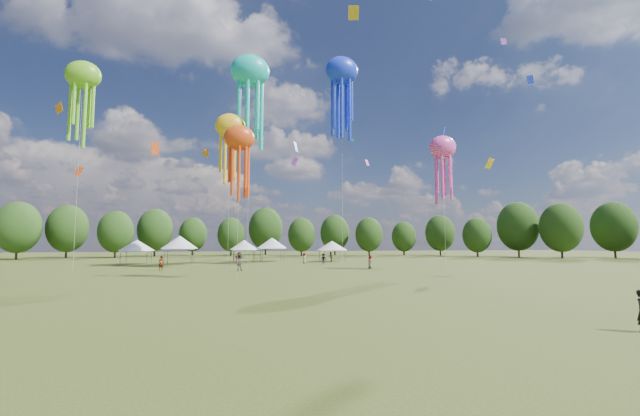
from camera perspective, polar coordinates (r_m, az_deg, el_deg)
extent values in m
plane|color=#384416|center=(16.53, 9.11, -16.46)|extent=(300.00, 300.00, 0.00)
imported|color=gray|center=(48.90, -11.46, -7.68)|extent=(0.93, 0.73, 1.87)
imported|color=gray|center=(66.16, -2.26, -7.13)|extent=(0.67, 0.91, 1.70)
imported|color=gray|center=(72.51, 1.51, -6.93)|extent=(0.85, 0.98, 1.72)
imported|color=gray|center=(64.01, 0.49, -7.23)|extent=(1.12, 0.71, 1.64)
imported|color=gray|center=(63.52, -11.60, -7.05)|extent=(1.17, 0.72, 1.86)
imported|color=gray|center=(66.14, -11.35, -6.96)|extent=(1.71, 1.49, 1.87)
imported|color=gray|center=(52.49, -21.64, -7.28)|extent=(0.77, 0.77, 1.79)
imported|color=gray|center=(53.55, 7.13, -7.59)|extent=(0.65, 0.90, 1.70)
cylinder|color=#47474C|center=(68.36, -26.50, -6.41)|extent=(0.08, 0.08, 2.01)
cylinder|color=#47474C|center=(72.06, -25.80, -6.34)|extent=(0.08, 0.08, 2.01)
cylinder|color=#47474C|center=(67.59, -23.34, -6.55)|extent=(0.08, 0.08, 2.01)
cylinder|color=#47474C|center=(71.34, -22.80, -6.46)|extent=(0.08, 0.08, 2.01)
cube|color=white|center=(69.79, -24.58, -5.58)|extent=(4.20, 4.20, 0.10)
cone|color=white|center=(69.78, -24.55, -4.83)|extent=(5.46, 5.46, 1.72)
cylinder|color=#47474C|center=(65.03, -21.26, -6.54)|extent=(0.08, 0.08, 2.35)
cylinder|color=#47474C|center=(68.90, -20.80, -6.45)|extent=(0.08, 0.08, 2.35)
cylinder|color=#47474C|center=(64.61, -17.80, -6.66)|extent=(0.08, 0.08, 2.35)
cylinder|color=#47474C|center=(68.50, -17.54, -6.56)|extent=(0.08, 0.08, 2.35)
cube|color=white|center=(66.70, -19.32, -5.50)|extent=(4.31, 4.31, 0.10)
cone|color=white|center=(66.70, -19.30, -4.59)|extent=(5.60, 5.60, 2.01)
cylinder|color=#47474C|center=(70.54, -12.11, -6.75)|extent=(0.08, 0.08, 2.03)
cylinder|color=#47474C|center=(74.02, -12.17, -6.67)|extent=(0.08, 0.08, 2.03)
cylinder|color=#47474C|center=(70.69, -9.27, -6.80)|extent=(0.08, 0.08, 2.03)
cylinder|color=#47474C|center=(74.17, -9.46, -6.71)|extent=(0.08, 0.08, 2.03)
cube|color=white|center=(72.31, -10.74, -5.89)|extent=(3.88, 3.88, 0.10)
cone|color=white|center=(72.30, -10.73, -5.16)|extent=(5.05, 5.05, 1.74)
cylinder|color=#47474C|center=(71.70, -8.21, -6.69)|extent=(0.08, 0.08, 2.27)
cylinder|color=#47474C|center=(75.54, -8.47, -6.60)|extent=(0.08, 0.08, 2.27)
cylinder|color=#47474C|center=(72.14, -5.14, -6.71)|extent=(0.08, 0.08, 2.27)
cylinder|color=#47474C|center=(75.96, -5.55, -6.62)|extent=(0.08, 0.08, 2.27)
cube|color=white|center=(73.78, -6.84, -5.74)|extent=(4.26, 4.26, 0.10)
cone|color=white|center=(73.78, -6.83, -4.94)|extent=(5.53, 5.53, 1.94)
cylinder|color=#47474C|center=(70.79, 0.61, -6.89)|extent=(0.08, 0.08, 1.94)
cylinder|color=#47474C|center=(74.51, -0.10, -6.80)|extent=(0.08, 0.08, 1.94)
cylinder|color=#47474C|center=(71.80, 3.60, -6.86)|extent=(0.08, 0.08, 1.94)
cylinder|color=#47474C|center=(75.47, 2.76, -6.77)|extent=(0.08, 0.08, 1.94)
cube|color=white|center=(73.09, 1.72, -6.03)|extent=(4.23, 4.23, 0.10)
cone|color=white|center=(73.08, 1.71, -5.34)|extent=(5.50, 5.50, 1.66)
ellipsoid|color=yellow|center=(56.09, -12.60, 11.26)|extent=(4.02, 2.81, 3.42)
cylinder|color=beige|center=(54.22, -12.79, 1.63)|extent=(0.03, 0.03, 18.89)
ellipsoid|color=#17C7BC|center=(58.78, -9.87, 18.61)|extent=(5.29, 3.70, 4.49)
cylinder|color=beige|center=(54.83, -10.08, 5.67)|extent=(0.03, 0.03, 26.78)
ellipsoid|color=#F849B6|center=(52.11, 17.02, 8.26)|extent=(3.39, 2.38, 2.88)
cylinder|color=beige|center=(50.94, 17.24, -0.02)|extent=(0.03, 0.03, 15.06)
ellipsoid|color=#72CD21|center=(61.32, -30.57, 15.93)|extent=(4.25, 2.98, 3.61)
cylinder|color=beige|center=(58.23, -31.11, 4.56)|extent=(0.03, 0.03, 24.50)
ellipsoid|color=#EC4815|center=(39.13, -11.36, 9.73)|extent=(2.87, 2.01, 2.44)
cylinder|color=beige|center=(38.00, -11.53, 0.06)|extent=(0.03, 0.03, 13.19)
ellipsoid|color=#1934E9|center=(64.53, 3.11, 18.89)|extent=(5.02, 3.52, 4.27)
cylinder|color=beige|center=(60.09, 3.17, 5.95)|extent=(0.03, 0.03, 29.43)
cube|color=#1934E9|center=(72.39, -3.44, 8.65)|extent=(1.08, 1.46, 1.81)
cube|color=#17C7BC|center=(87.10, 4.59, 9.57)|extent=(0.58, 0.61, 0.91)
cube|color=purple|center=(58.19, -3.62, 6.60)|extent=(1.10, 0.99, 1.16)
cube|color=#1934E9|center=(67.72, 27.68, 15.85)|extent=(1.13, 0.34, 1.33)
cube|color=#EC4815|center=(82.81, -22.37, 7.83)|extent=(1.19, 2.09, 2.73)
cube|color=orange|center=(58.55, -33.06, 11.80)|extent=(1.20, 0.77, 1.54)
cube|color=yellow|center=(70.60, 4.79, 25.88)|extent=(1.79, 1.19, 1.99)
cube|color=#1934E9|center=(86.80, 17.18, 10.31)|extent=(1.27, 1.73, 2.24)
cube|color=#F849B6|center=(90.32, 6.70, 6.39)|extent=(1.26, 1.04, 1.49)
cube|color=purple|center=(57.64, 24.59, 20.68)|extent=(0.75, 0.34, 0.91)
cube|color=#EC4815|center=(85.31, -31.02, 4.51)|extent=(1.22, 1.39, 1.77)
cube|color=orange|center=(58.33, -15.92, 7.50)|extent=(0.96, 0.58, 1.25)
cube|color=yellow|center=(59.34, 22.92, 5.84)|extent=(1.43, 1.02, 1.42)
cylinder|color=#38281C|center=(101.85, -37.14, -4.91)|extent=(0.44, 0.44, 3.36)
ellipsoid|color=#244115|center=(101.89, -36.99, -2.19)|extent=(8.40, 8.40, 10.51)
cylinder|color=#38281C|center=(106.29, -32.33, -5.10)|extent=(0.44, 0.44, 3.41)
ellipsoid|color=#244115|center=(106.33, -32.20, -2.46)|extent=(8.53, 8.53, 10.66)
cylinder|color=#38281C|center=(103.00, -27.09, -5.45)|extent=(0.44, 0.44, 3.07)
ellipsoid|color=#244115|center=(103.02, -26.99, -3.00)|extent=(7.66, 7.66, 9.58)
cylinder|color=#38281C|center=(109.74, -22.43, -5.46)|extent=(0.44, 0.44, 3.43)
ellipsoid|color=#244115|center=(109.78, -22.35, -2.88)|extent=(8.58, 8.58, 10.73)
cylinder|color=#38281C|center=(114.30, -17.63, -5.69)|extent=(0.44, 0.44, 2.95)
ellipsoid|color=#244115|center=(114.32, -17.57, -3.57)|extent=(7.37, 7.37, 9.21)
cylinder|color=#38281C|center=(110.09, -12.53, -5.85)|extent=(0.44, 0.44, 2.89)
ellipsoid|color=#244115|center=(110.10, -12.49, -3.69)|extent=(7.23, 7.23, 9.04)
cylinder|color=#38281C|center=(115.03, -7.74, -5.65)|extent=(0.44, 0.44, 3.84)
ellipsoid|color=#244115|center=(115.09, -7.71, -2.90)|extent=(9.60, 9.60, 11.99)
cylinder|color=#38281C|center=(105.24, -2.65, -6.03)|extent=(0.44, 0.44, 2.84)
ellipsoid|color=#244115|center=(105.25, -2.64, -3.80)|extent=(7.11, 7.11, 8.89)
cylinder|color=#38281C|center=(109.95, 2.12, -5.90)|extent=(0.44, 0.44, 3.16)
ellipsoid|color=#244115|center=(109.98, 2.12, -3.53)|extent=(7.91, 7.91, 9.88)
cylinder|color=#38281C|center=(106.84, 6.99, -5.97)|extent=(0.44, 0.44, 2.88)
ellipsoid|color=#244115|center=(106.85, 6.96, -3.75)|extent=(7.21, 7.21, 9.01)
cylinder|color=#38281C|center=(112.80, 11.84, -5.91)|extent=(0.44, 0.44, 2.63)
ellipsoid|color=#244115|center=(112.80, 11.80, -3.99)|extent=(6.57, 6.57, 8.22)
cylinder|color=#38281C|center=(113.82, 16.72, -5.67)|extent=(0.44, 0.44, 3.13)
ellipsoid|color=#244115|center=(113.84, 16.66, -3.41)|extent=(7.81, 7.81, 9.77)
cylinder|color=#38281C|center=(105.40, 21.44, -5.72)|extent=(0.44, 0.44, 2.72)
ellipsoid|color=#244115|center=(105.40, 21.38, -3.60)|extent=(6.80, 6.80, 8.50)
cylinder|color=#38281C|center=(108.69, 26.37, -5.23)|extent=(0.44, 0.44, 3.81)
ellipsoid|color=#244115|center=(108.76, 26.26, -2.34)|extent=(9.52, 9.52, 11.90)
cylinder|color=#38281C|center=(104.30, 31.11, -5.14)|extent=(0.44, 0.44, 3.51)
ellipsoid|color=#244115|center=(104.35, 30.99, -2.37)|extent=(8.78, 8.78, 10.97)
cylinder|color=#38281C|center=(112.59, 36.35, -4.79)|extent=(0.44, 0.44, 3.64)
ellipsoid|color=#244115|center=(112.65, 36.21, -2.14)|extent=(9.10, 9.10, 11.37)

